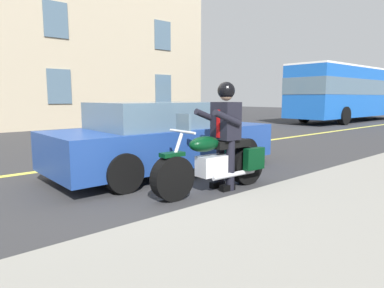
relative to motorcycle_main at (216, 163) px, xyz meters
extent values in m
plane|color=#333335|center=(0.49, -1.31, -0.45)|extent=(80.00, 80.00, 0.00)
cube|color=#E5DB4C|center=(0.49, -3.31, -0.45)|extent=(60.00, 0.16, 0.01)
cylinder|color=black|center=(0.84, -0.05, -0.12)|extent=(0.67, 0.23, 0.66)
cylinder|color=black|center=(-0.70, 0.03, -0.12)|extent=(0.67, 0.23, 0.66)
cube|color=silver|center=(0.05, -0.01, -0.03)|extent=(0.57, 0.31, 0.32)
ellipsoid|color=black|center=(0.25, -0.02, 0.33)|extent=(0.57, 0.31, 0.24)
cube|color=black|center=(-0.30, 0.01, 0.29)|extent=(0.71, 0.32, 0.12)
cube|color=black|center=(-0.64, 0.25, 0.03)|extent=(0.41, 0.14, 0.36)
cube|color=black|center=(-0.67, -0.19, 0.03)|extent=(0.41, 0.14, 0.36)
cylinder|color=silver|center=(0.82, -0.05, 0.15)|extent=(0.35, 0.07, 0.76)
cylinder|color=silver|center=(0.66, -0.04, 0.55)|extent=(0.07, 0.60, 0.04)
cube|color=black|center=(0.84, -0.05, 0.23)|extent=(0.37, 0.18, 0.06)
cylinder|color=silver|center=(-0.25, 0.17, -0.19)|extent=(0.90, 0.13, 0.08)
cube|color=slate|center=(0.64, -0.04, 0.67)|extent=(0.06, 0.32, 0.28)
cylinder|color=black|center=(-0.20, 0.13, -0.03)|extent=(0.14, 0.14, 0.84)
cube|color=black|center=(-0.14, 0.12, -0.40)|extent=(0.27, 0.12, 0.10)
cylinder|color=black|center=(-0.21, -0.11, -0.03)|extent=(0.14, 0.14, 0.84)
cube|color=black|center=(-0.15, -0.11, -0.40)|extent=(0.27, 0.12, 0.10)
cube|color=black|center=(-0.20, 0.01, 0.67)|extent=(0.34, 0.42, 0.60)
cube|color=red|center=(-0.04, 0.00, 0.63)|extent=(0.03, 0.07, 0.44)
cylinder|color=black|center=(-0.01, 0.22, 0.73)|extent=(0.56, 0.13, 0.28)
cylinder|color=black|center=(-0.04, -0.22, 0.73)|extent=(0.56, 0.13, 0.28)
sphere|color=tan|center=(-0.20, 0.01, 1.10)|extent=(0.22, 0.22, 0.22)
sphere|color=black|center=(-0.20, 0.01, 1.15)|extent=(0.28, 0.28, 0.28)
cube|color=blue|center=(-17.70, -5.85, 1.32)|extent=(11.00, 2.50, 2.85)
cube|color=slate|center=(-17.70, -5.85, 1.65)|extent=(11.04, 2.52, 0.90)
cube|color=slate|center=(-23.20, -5.85, 1.55)|extent=(0.06, 2.40, 1.90)
cube|color=white|center=(-17.70, -5.85, 2.80)|extent=(11.00, 2.50, 0.10)
cylinder|color=black|center=(-21.30, -7.05, 0.05)|extent=(1.00, 0.30, 1.00)
cylinder|color=black|center=(-14.50, -7.05, 0.05)|extent=(1.00, 0.30, 1.00)
cylinder|color=black|center=(-14.50, -4.65, 0.05)|extent=(1.00, 0.30, 1.00)
cube|color=navy|center=(-0.26, -1.70, 0.10)|extent=(4.60, 1.80, 0.70)
cube|color=slate|center=(-0.06, -1.70, 0.65)|extent=(2.40, 1.60, 0.60)
cylinder|color=black|center=(-1.71, -2.55, -0.13)|extent=(0.64, 0.22, 0.64)
cylinder|color=black|center=(-1.71, -0.85, -0.13)|extent=(0.64, 0.22, 0.64)
cylinder|color=black|center=(1.19, -2.55, -0.13)|extent=(0.64, 0.22, 0.64)
cylinder|color=black|center=(1.19, -0.85, -0.13)|extent=(0.64, 0.22, 0.64)
cube|color=slate|center=(-7.90, -12.28, 1.55)|extent=(1.10, 0.06, 1.60)
cube|color=slate|center=(-1.93, -12.28, 1.55)|extent=(1.10, 0.06, 1.60)
cube|color=slate|center=(-7.90, -12.28, 4.55)|extent=(1.10, 0.06, 1.60)
cube|color=slate|center=(-1.93, -12.28, 4.55)|extent=(1.10, 0.06, 1.60)
camera|label=1|loc=(3.73, 3.73, 1.04)|focal=31.32mm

